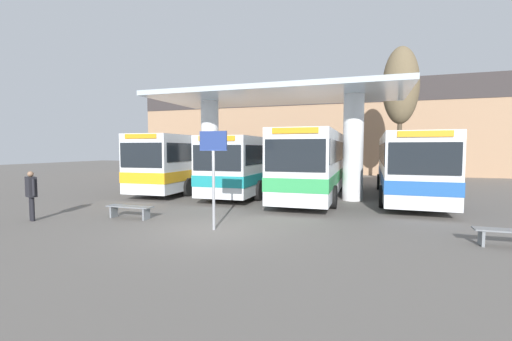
{
  "coord_description": "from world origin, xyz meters",
  "views": [
    {
      "loc": [
        4.59,
        -9.67,
        2.54
      ],
      "look_at": [
        0.0,
        4.24,
        1.6
      ],
      "focal_mm": 24.0,
      "sensor_mm": 36.0,
      "label": 1
    }
  ],
  "objects": [
    {
      "name": "ground_plane",
      "position": [
        0.0,
        0.0,
        0.0
      ],
      "size": [
        100.0,
        100.0,
        0.0
      ],
      "primitive_type": "plane",
      "color": "#605B56"
    },
    {
      "name": "townhouse_backdrop",
      "position": [
        0.0,
        24.79,
        5.28
      ],
      "size": [
        40.0,
        0.58,
        9.05
      ],
      "color": "#9E7A5B",
      "rests_on": "ground_plane"
    },
    {
      "name": "station_canopy",
      "position": [
        0.0,
        7.72,
        4.35
      ],
      "size": [
        12.72,
        6.03,
        5.41
      ],
      "color": "silver",
      "rests_on": "ground_plane"
    },
    {
      "name": "transit_bus_left_bay",
      "position": [
        -5.89,
        10.18,
        1.82
      ],
      "size": [
        3.02,
        12.5,
        3.26
      ],
      "rotation": [
        0.0,
        0.0,
        3.18
      ],
      "color": "silver",
      "rests_on": "ground_plane"
    },
    {
      "name": "transit_bus_center_bay",
      "position": [
        -1.75,
        9.72,
        1.75
      ],
      "size": [
        2.84,
        11.88,
        3.12
      ],
      "rotation": [
        0.0,
        0.0,
        3.16
      ],
      "color": "silver",
      "rests_on": "ground_plane"
    },
    {
      "name": "transit_bus_right_bay",
      "position": [
        1.93,
        8.46,
        1.86
      ],
      "size": [
        2.84,
        11.36,
        3.35
      ],
      "rotation": [
        0.0,
        0.0,
        3.15
      ],
      "color": "silver",
      "rests_on": "ground_plane"
    },
    {
      "name": "transit_bus_far_right_bay",
      "position": [
        6.51,
        9.49,
        1.78
      ],
      "size": [
        2.94,
        11.74,
        3.2
      ],
      "rotation": [
        0.0,
        0.0,
        3.13
      ],
      "color": "silver",
      "rests_on": "ground_plane"
    },
    {
      "name": "waiting_bench_near_pillar",
      "position": [
        -3.62,
        0.57,
        0.34
      ],
      "size": [
        1.76,
        0.44,
        0.46
      ],
      "color": "slate",
      "rests_on": "ground_plane"
    },
    {
      "name": "info_sign_platform",
      "position": [
        0.03,
        -0.05,
        2.19
      ],
      "size": [
        0.9,
        0.09,
        3.08
      ],
      "color": "gray",
      "rests_on": "ground_plane"
    },
    {
      "name": "pedestrian_waiting",
      "position": [
        -6.62,
        -0.84,
        1.07
      ],
      "size": [
        0.63,
        0.41,
        1.75
      ],
      "rotation": [
        0.0,
        0.0,
        -0.4
      ],
      "color": "black",
      "rests_on": "ground_plane"
    },
    {
      "name": "poplar_tree_behind_left",
      "position": [
        6.67,
        17.03,
        6.97
      ],
      "size": [
        2.5,
        2.5,
        9.79
      ],
      "color": "#473A2B",
      "rests_on": "ground_plane"
    },
    {
      "name": "parked_car_street",
      "position": [
        -10.41,
        21.26,
        1.09
      ],
      "size": [
        4.59,
        2.1,
        2.26
      ],
      "rotation": [
        0.0,
        0.0,
        -0.01
      ],
      "color": "black",
      "rests_on": "ground_plane"
    }
  ]
}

